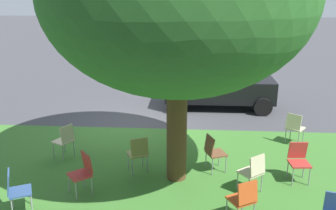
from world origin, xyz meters
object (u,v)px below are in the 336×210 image
(chair_5, at_px, (65,139))
(chair_6, at_px, (138,152))
(chair_0, at_px, (213,151))
(chair_1, at_px, (243,198))
(chair_4, at_px, (16,189))
(chair_3, at_px, (83,171))
(parked_car, at_px, (220,84))
(chair_2, at_px, (253,170))
(chair_8, at_px, (295,126))
(chair_9, at_px, (299,159))

(chair_5, xyz_separation_m, chair_6, (-1.91, 0.62, 0.00))
(chair_5, height_order, chair_6, same)
(chair_0, xyz_separation_m, chair_5, (3.63, -0.44, 0.00))
(chair_1, relative_size, chair_4, 1.00)
(chair_0, distance_m, chair_4, 4.22)
(chair_3, xyz_separation_m, parked_car, (-3.19, -5.94, 0.32))
(chair_2, xyz_separation_m, chair_5, (4.39, -1.33, 0.00))
(chair_4, distance_m, chair_8, 7.01)
(chair_6, bearing_deg, parked_car, -113.59)
(chair_2, bearing_deg, chair_1, 72.67)
(chair_3, relative_size, chair_5, 1.00)
(chair_1, xyz_separation_m, chair_5, (4.06, -2.37, 0.00))
(chair_3, xyz_separation_m, chair_8, (-4.97, -2.82, 0.00))
(chair_4, bearing_deg, chair_3, -143.63)
(chair_2, relative_size, chair_8, 1.00)
(chair_3, height_order, chair_8, same)
(chair_4, bearing_deg, chair_9, -163.98)
(chair_8, bearing_deg, chair_5, 11.98)
(chair_0, bearing_deg, chair_4, 26.84)
(chair_2, relative_size, chair_9, 1.00)
(chair_0, relative_size, chair_8, 1.00)
(chair_2, distance_m, parked_car, 5.72)
(chair_9, bearing_deg, parked_car, -75.00)
(chair_3, height_order, chair_5, same)
(chair_5, bearing_deg, chair_3, 119.97)
(chair_5, height_order, parked_car, parked_car)
(chair_4, relative_size, chair_6, 1.00)
(chair_8, relative_size, parked_car, 0.24)
(parked_car, bearing_deg, chair_0, 84.47)
(chair_6, distance_m, chair_8, 4.38)
(chair_6, relative_size, chair_8, 1.00)
(chair_1, bearing_deg, chair_4, -0.40)
(chair_2, xyz_separation_m, chair_4, (4.53, 1.02, 0.00))
(chair_2, height_order, chair_9, same)
(chair_1, bearing_deg, chair_6, -39.28)
(chair_3, xyz_separation_m, chair_4, (1.05, 0.77, 0.00))
(parked_car, bearing_deg, chair_3, 61.81)
(chair_6, height_order, parked_car, parked_car)
(chair_0, relative_size, chair_1, 1.00)
(chair_0, height_order, chair_9, same)
(chair_1, distance_m, chair_5, 4.71)
(chair_4, relative_size, chair_8, 1.00)
(chair_1, bearing_deg, chair_8, -116.60)
(chair_0, height_order, chair_5, same)
(chair_4, bearing_deg, chair_0, -153.16)
(chair_5, relative_size, chair_8, 1.00)
(parked_car, bearing_deg, chair_2, 93.00)
(chair_2, distance_m, chair_3, 3.49)
(chair_2, height_order, chair_6, same)
(chair_1, distance_m, chair_2, 1.09)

